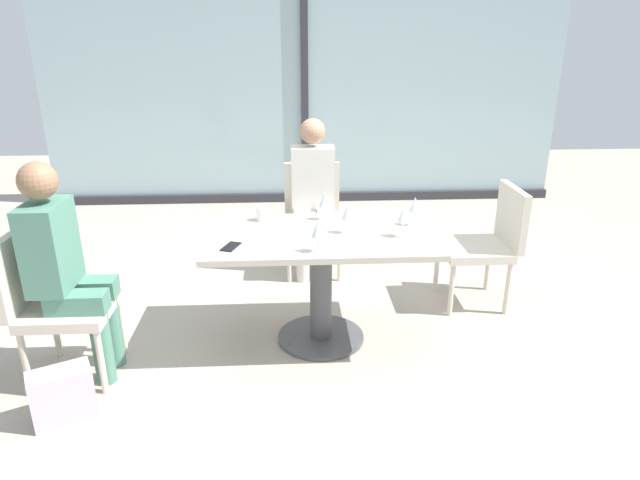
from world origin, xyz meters
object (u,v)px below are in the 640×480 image
Objects in this scene: chair_side_end at (50,297)px; person_side_end at (64,263)px; wine_glass_4 at (318,229)px; coffee_cup at (262,214)px; wine_glass_1 at (403,216)px; wine_glass_3 at (324,200)px; wine_glass_0 at (415,205)px; dining_table_main at (321,262)px; chair_near_window at (313,211)px; wine_glass_2 at (348,212)px; chair_far_right at (488,239)px; cell_phone_on_table at (231,247)px; handbag_0 at (62,395)px; person_near_window at (313,191)px.

chair_side_end is 0.23m from person_side_end.
wine_glass_4 is 0.66m from coffee_cup.
wine_glass_4 is (1.49, 0.01, 0.37)m from chair_side_end.
wine_glass_1 is at bearing 6.52° from chair_side_end.
wine_glass_3 is 0.41m from coffee_cup.
wine_glass_3 is at bearing -0.29° from coffee_cup.
wine_glass_0 is 0.24m from wine_glass_1.
chair_near_window is (0.00, 1.19, -0.05)m from dining_table_main.
wine_glass_2 is at bearing -65.23° from wine_glass_3.
dining_table_main is 0.44m from wine_glass_4.
wine_glass_1 is at bearing -22.53° from coffee_cup.
chair_near_window is 1.00× the size of chair_far_right.
wine_glass_1 is at bearing -14.66° from wine_glass_2.
chair_near_window is 1.03m from coffee_cup.
wine_glass_1 is 1.00× the size of wine_glass_3.
chair_far_right is 2.76m from person_side_end.
person_side_end is 1.57m from wine_glass_3.
chair_side_end is 1.03m from cell_phone_on_table.
chair_side_end is 1.75m from wine_glass_2.
wine_glass_2 is at bearing 56.69° from wine_glass_4.
handbag_0 is at bearing -152.32° from dining_table_main.
handbag_0 is at bearing -162.50° from wine_glass_4.
chair_side_end is 4.70× the size of wine_glass_2.
wine_glass_0 is (0.60, 0.13, 0.32)m from dining_table_main.
person_near_window is 6.81× the size of wine_glass_2.
chair_side_end is 4.70× the size of wine_glass_0.
chair_far_right is (1.23, -0.72, 0.00)m from chair_near_window.
coffee_cup is 0.50m from cell_phone_on_table.
wine_glass_4 is at bearing -91.49° from person_near_window.
chair_side_end is 1.00× the size of chair_far_right.
chair_side_end is 4.70× the size of wine_glass_1.
chair_far_right is 0.99m from wine_glass_1.
chair_near_window is 4.70× the size of wine_glass_1.
chair_side_end is 1.33m from coffee_cup.
wine_glass_0 is 1.28× the size of cell_phone_on_table.
person_side_end is 1.98m from person_near_window.
coffee_cup is at bearing 171.53° from wine_glass_0.
chair_near_window reaches higher than dining_table_main.
person_side_end and person_near_window have the same top height.
person_near_window is 4.20× the size of handbag_0.
wine_glass_1 is (1.90, 0.23, 0.16)m from person_side_end.
coffee_cup reaches higher than dining_table_main.
wine_glass_2 reaches higher than handbag_0.
dining_table_main is at bearing -98.15° from wine_glass_3.
chair_far_right reaches higher than dining_table_main.
cell_phone_on_table is at bearing -173.22° from wine_glass_1.
handbag_0 is (0.16, -0.41, -0.36)m from chair_side_end.
chair_near_window is 1.27m from wine_glass_0.
wine_glass_2 is 1.00× the size of wine_glass_3.
person_near_window is (-1.23, 0.61, 0.20)m from chair_far_right.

